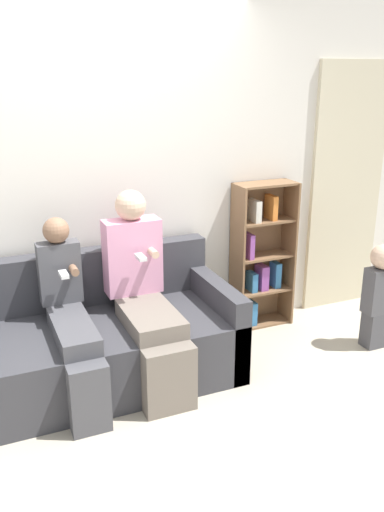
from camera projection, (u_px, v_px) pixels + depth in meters
name	position (u px, v px, depth m)	size (l,w,h in m)	color
ground_plane	(133.00, 420.00, 3.31)	(14.00, 14.00, 0.00)	#B2A893
back_wall	(82.00, 183.00, 3.78)	(10.00, 0.06, 2.55)	silver
curtain_panel	(346.00, 189.00, 4.65)	(0.71, 0.04, 2.11)	beige
couch	(94.00, 343.00, 3.66)	(1.88, 0.89, 0.83)	#38383D
adult_seated	(144.00, 289.00, 3.59)	(0.39, 0.86, 1.27)	#70665B
child_seated	(71.00, 317.00, 3.39)	(0.27, 0.86, 1.13)	#47474C
toddler_standing	(379.00, 292.00, 4.06)	(0.22, 0.19, 0.82)	#47474C
bookshelf	(260.00, 256.00, 4.41)	(0.49, 0.24, 1.20)	brown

